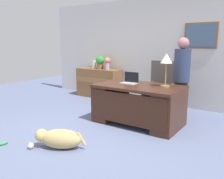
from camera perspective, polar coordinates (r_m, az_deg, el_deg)
The scene contains 14 objects.
ground_plane at distance 4.39m, azimuth -4.04°, elevation -10.04°, with size 12.00×12.00×0.00m, color slate.
back_wall at distance 6.33m, azimuth 10.86°, elevation 8.93°, with size 7.00×0.16×2.70m.
desk at distance 4.71m, azimuth 6.16°, elevation -3.27°, with size 1.67×0.97×0.77m.
credenza at distance 6.98m, azimuth -3.19°, elevation 1.59°, with size 1.33×0.50×0.83m.
armchair at distance 5.52m, azimuth 11.59°, elevation -0.21°, with size 0.60×0.59×1.18m.
person_standing at distance 5.01m, azimuth 16.29°, elevation 2.54°, with size 0.32×0.32×1.69m.
dog_lying at distance 3.79m, azimuth -12.60°, elevation -11.36°, with size 0.73×0.55×0.30m.
laptop at distance 4.84m, azimuth 4.34°, elevation 2.14°, with size 0.32×0.22×0.22m.
desk_lamp at distance 4.50m, azimuth 12.90°, elevation 6.81°, with size 0.22×0.22×0.62m.
vase_with_flowers at distance 6.72m, azimuth -1.16°, elevation 6.44°, with size 0.17×0.17×0.34m.
vase_empty at distance 7.02m, azimuth -4.33°, elevation 6.04°, with size 0.13×0.13×0.24m, color silver.
potted_plant at distance 6.87m, azimuth -2.86°, elevation 6.59°, with size 0.24×0.24×0.36m.
dog_toy_ball at distance 3.92m, azimuth -18.88°, elevation -12.64°, with size 0.09×0.09×0.09m, color beige.
dog_toy_plush at distance 4.21m, azimuth -24.68°, elevation -11.69°, with size 0.17×0.05×0.05m, color green.
Camera 1 is at (2.57, -3.18, 1.60)m, focal length 38.16 mm.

